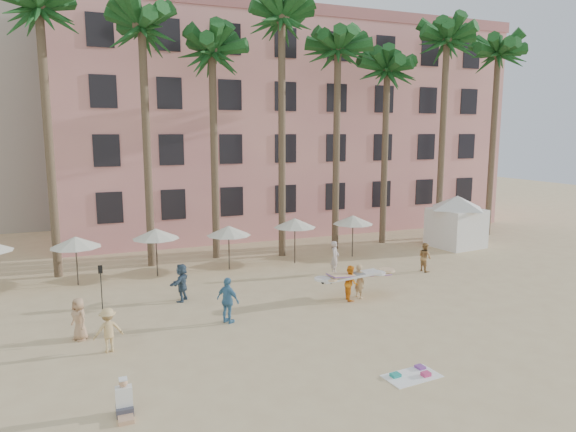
{
  "coord_description": "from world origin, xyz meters",
  "views": [
    {
      "loc": [
        -8.4,
        -15.11,
        7.69
      ],
      "look_at": [
        0.01,
        6.0,
        4.0
      ],
      "focal_mm": 32.0,
      "sensor_mm": 36.0,
      "label": 1
    }
  ],
  "objects_px": {
    "pink_hotel": "(277,129)",
    "carrier_yellow": "(359,278)",
    "cabana": "(456,217)",
    "carrier_white": "(351,281)"
  },
  "relations": [
    {
      "from": "carrier_yellow",
      "to": "carrier_white",
      "type": "xyz_separation_m",
      "value": [
        -0.54,
        -0.12,
        -0.05
      ]
    },
    {
      "from": "pink_hotel",
      "to": "carrier_yellow",
      "type": "distance_m",
      "value": 22.19
    },
    {
      "from": "pink_hotel",
      "to": "cabana",
      "type": "height_order",
      "value": "pink_hotel"
    },
    {
      "from": "pink_hotel",
      "to": "carrier_white",
      "type": "bearing_deg",
      "value": -101.39
    },
    {
      "from": "cabana",
      "to": "carrier_yellow",
      "type": "bearing_deg",
      "value": -147.94
    },
    {
      "from": "cabana",
      "to": "carrier_white",
      "type": "xyz_separation_m",
      "value": [
        -12.15,
        -7.4,
        -1.18
      ]
    },
    {
      "from": "cabana",
      "to": "pink_hotel",
      "type": "bearing_deg",
      "value": 120.6
    },
    {
      "from": "cabana",
      "to": "carrier_yellow",
      "type": "height_order",
      "value": "cabana"
    },
    {
      "from": "pink_hotel",
      "to": "cabana",
      "type": "distance_m",
      "value": 16.71
    },
    {
      "from": "cabana",
      "to": "carrier_white",
      "type": "distance_m",
      "value": 14.27
    }
  ]
}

